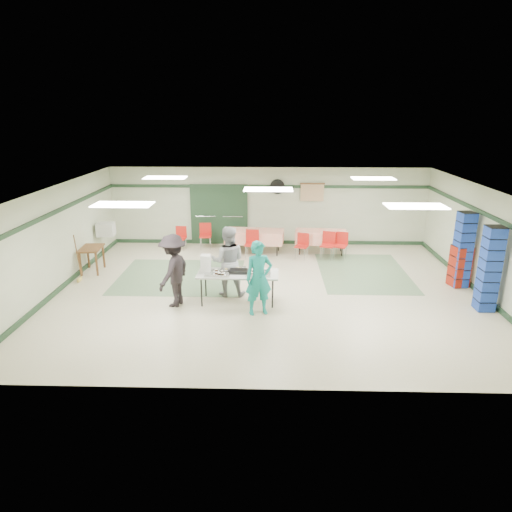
{
  "coord_description": "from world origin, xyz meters",
  "views": [
    {
      "loc": [
        0.02,
        -11.21,
        4.52
      ],
      "look_at": [
        -0.3,
        -0.3,
        1.05
      ],
      "focal_mm": 32.0,
      "sensor_mm": 36.0,
      "label": 1
    }
  ],
  "objects_px": {
    "chair_loose_b": "(181,236)",
    "crate_stack_blue_b": "(489,269)",
    "printer_table": "(91,251)",
    "office_printer": "(106,229)",
    "dining_table_b": "(254,236)",
    "chair_b": "(302,243)",
    "volunteer_grey": "(228,261)",
    "broom": "(78,257)",
    "dining_table_a": "(321,237)",
    "chair_d": "(252,241)",
    "chair_c": "(341,243)",
    "volunteer_teal": "(259,278)",
    "serving_table": "(238,275)",
    "crate_stack_red": "(460,266)",
    "chair_a": "(328,242)",
    "chair_loose_a": "(205,233)",
    "crate_stack_blue_a": "(463,250)",
    "volunteer_dark": "(174,271)"
  },
  "relations": [
    {
      "from": "chair_b",
      "to": "dining_table_a",
      "type": "bearing_deg",
      "value": 62.37
    },
    {
      "from": "dining_table_a",
      "to": "chair_b",
      "type": "distance_m",
      "value": 0.87
    },
    {
      "from": "serving_table",
      "to": "crate_stack_blue_b",
      "type": "bearing_deg",
      "value": -1.67
    },
    {
      "from": "volunteer_grey",
      "to": "broom",
      "type": "distance_m",
      "value": 4.32
    },
    {
      "from": "chair_c",
      "to": "printer_table",
      "type": "relative_size",
      "value": 0.93
    },
    {
      "from": "volunteer_dark",
      "to": "chair_d",
      "type": "xyz_separation_m",
      "value": [
        1.73,
        3.84,
        -0.33
      ]
    },
    {
      "from": "crate_stack_blue_b",
      "to": "broom",
      "type": "xyz_separation_m",
      "value": [
        -10.38,
        1.65,
        -0.34
      ]
    },
    {
      "from": "serving_table",
      "to": "printer_table",
      "type": "height_order",
      "value": "serving_table"
    },
    {
      "from": "printer_table",
      "to": "volunteer_grey",
      "type": "bearing_deg",
      "value": -25.96
    },
    {
      "from": "chair_b",
      "to": "crate_stack_blue_a",
      "type": "xyz_separation_m",
      "value": [
        4.06,
        -2.35,
        0.52
      ]
    },
    {
      "from": "volunteer_dark",
      "to": "crate_stack_blue_b",
      "type": "distance_m",
      "value": 7.4
    },
    {
      "from": "volunteer_teal",
      "to": "crate_stack_blue_b",
      "type": "relative_size",
      "value": 0.85
    },
    {
      "from": "printer_table",
      "to": "office_printer",
      "type": "relative_size",
      "value": 1.79
    },
    {
      "from": "dining_table_b",
      "to": "chair_loose_b",
      "type": "xyz_separation_m",
      "value": [
        -2.52,
        0.28,
        -0.08
      ]
    },
    {
      "from": "crate_stack_red",
      "to": "printer_table",
      "type": "xyz_separation_m",
      "value": [
        -10.3,
        0.85,
        0.08
      ]
    },
    {
      "from": "crate_stack_blue_a",
      "to": "dining_table_b",
      "type": "bearing_deg",
      "value": 152.47
    },
    {
      "from": "crate_stack_blue_a",
      "to": "printer_table",
      "type": "xyz_separation_m",
      "value": [
        -10.3,
        0.87,
        -0.38
      ]
    },
    {
      "from": "chair_loose_b",
      "to": "volunteer_teal",
      "type": "bearing_deg",
      "value": -56.55
    },
    {
      "from": "volunteer_grey",
      "to": "chair_loose_a",
      "type": "distance_m",
      "value": 4.36
    },
    {
      "from": "chair_loose_a",
      "to": "volunteer_grey",
      "type": "bearing_deg",
      "value": -79.52
    },
    {
      "from": "volunteer_teal",
      "to": "chair_b",
      "type": "bearing_deg",
      "value": 55.91
    },
    {
      "from": "chair_a",
      "to": "crate_stack_blue_b",
      "type": "bearing_deg",
      "value": -30.84
    },
    {
      "from": "serving_table",
      "to": "broom",
      "type": "height_order",
      "value": "broom"
    },
    {
      "from": "dining_table_a",
      "to": "dining_table_b",
      "type": "height_order",
      "value": "same"
    },
    {
      "from": "dining_table_b",
      "to": "printer_table",
      "type": "distance_m",
      "value": 5.12
    },
    {
      "from": "chair_c",
      "to": "office_printer",
      "type": "bearing_deg",
      "value": -156.32
    },
    {
      "from": "crate_stack_blue_b",
      "to": "chair_a",
      "type": "bearing_deg",
      "value": 129.67
    },
    {
      "from": "chair_a",
      "to": "volunteer_teal",
      "type": "bearing_deg",
      "value": -96.96
    },
    {
      "from": "crate_stack_blue_b",
      "to": "crate_stack_red",
      "type": "bearing_deg",
      "value": 90.0
    },
    {
      "from": "crate_stack_blue_b",
      "to": "broom",
      "type": "relative_size",
      "value": 1.54
    },
    {
      "from": "crate_stack_blue_a",
      "to": "chair_loose_a",
      "type": "bearing_deg",
      "value": 155.01
    },
    {
      "from": "serving_table",
      "to": "crate_stack_red",
      "type": "bearing_deg",
      "value": 13.43
    },
    {
      "from": "chair_b",
      "to": "chair_d",
      "type": "xyz_separation_m",
      "value": [
        -1.61,
        0.01,
        0.06
      ]
    },
    {
      "from": "dining_table_b",
      "to": "crate_stack_blue_b",
      "type": "bearing_deg",
      "value": -32.7
    },
    {
      "from": "serving_table",
      "to": "printer_table",
      "type": "xyz_separation_m",
      "value": [
        -4.43,
        2.11,
        -0.08
      ]
    },
    {
      "from": "volunteer_grey",
      "to": "printer_table",
      "type": "height_order",
      "value": "volunteer_grey"
    },
    {
      "from": "volunteer_teal",
      "to": "crate_stack_blue_b",
      "type": "bearing_deg",
      "value": -13.43
    },
    {
      "from": "office_printer",
      "to": "volunteer_grey",
      "type": "bearing_deg",
      "value": -40.33
    },
    {
      "from": "chair_loose_a",
      "to": "crate_stack_blue_b",
      "type": "distance_m",
      "value": 8.84
    },
    {
      "from": "chair_c",
      "to": "chair_loose_b",
      "type": "distance_m",
      "value": 5.37
    },
    {
      "from": "serving_table",
      "to": "chair_c",
      "type": "xyz_separation_m",
      "value": [
        3.05,
        3.59,
        -0.19
      ]
    },
    {
      "from": "chair_loose_b",
      "to": "crate_stack_blue_b",
      "type": "bearing_deg",
      "value": -25.43
    },
    {
      "from": "crate_stack_blue_b",
      "to": "office_printer",
      "type": "height_order",
      "value": "crate_stack_blue_b"
    },
    {
      "from": "chair_b",
      "to": "printer_table",
      "type": "height_order",
      "value": "chair_b"
    },
    {
      "from": "chair_d",
      "to": "office_printer",
      "type": "bearing_deg",
      "value": -172.85
    },
    {
      "from": "volunteer_teal",
      "to": "chair_loose_a",
      "type": "relative_size",
      "value": 2.02
    },
    {
      "from": "dining_table_b",
      "to": "chair_b",
      "type": "relative_size",
      "value": 2.41
    },
    {
      "from": "dining_table_b",
      "to": "chair_a",
      "type": "distance_m",
      "value": 2.44
    },
    {
      "from": "crate_stack_red",
      "to": "office_printer",
      "type": "distance_m",
      "value": 10.53
    },
    {
      "from": "chair_loose_b",
      "to": "office_printer",
      "type": "xyz_separation_m",
      "value": [
        -2.18,
        -1.0,
        0.46
      ]
    }
  ]
}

